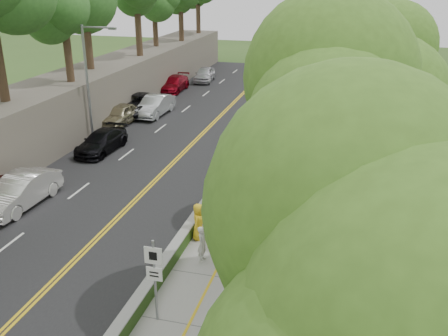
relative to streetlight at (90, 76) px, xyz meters
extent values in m
plane|color=#33511E|center=(10.46, -14.00, -4.64)|extent=(140.00, 140.00, 0.00)
cube|color=black|center=(5.06, 1.00, -4.62)|extent=(11.20, 66.00, 0.04)
cube|color=gray|center=(13.01, 1.00, -4.61)|extent=(4.20, 66.00, 0.05)
cube|color=#61C125|center=(10.71, 1.00, -4.34)|extent=(0.42, 66.00, 0.60)
cube|color=#595147|center=(-3.04, 1.00, -2.64)|extent=(5.00, 66.00, 4.00)
cube|color=slate|center=(15.11, 1.00, -3.64)|extent=(0.04, 66.00, 2.00)
cylinder|color=gray|center=(-0.24, 0.00, -0.64)|extent=(0.18, 0.18, 8.00)
cylinder|color=gray|center=(0.87, 0.00, 3.21)|extent=(2.30, 0.13, 0.13)
cube|color=gray|center=(1.95, 0.00, 3.16)|extent=(0.50, 0.22, 0.14)
cylinder|color=gray|center=(11.51, -17.00, -3.04)|extent=(0.09, 0.09, 3.10)
cube|color=white|center=(11.51, -17.03, -2.04)|extent=(0.62, 0.04, 0.62)
cube|color=white|center=(11.51, -17.03, -2.74)|extent=(0.56, 0.04, 0.50)
cylinder|color=#CE4B02|center=(13.46, 6.84, -4.15)|extent=(0.53, 0.53, 0.88)
cube|color=slate|center=(14.76, -16.57, -4.20)|extent=(1.24, 0.98, 0.77)
imported|color=white|center=(1.46, -10.44, -3.78)|extent=(1.91, 5.04, 1.64)
imported|color=black|center=(1.46, -1.87, -3.91)|extent=(2.13, 4.83, 1.38)
imported|color=gray|center=(-0.14, 4.20, -3.81)|extent=(2.15, 4.74, 1.58)
imported|color=silver|center=(1.46, 7.38, -3.78)|extent=(1.90, 5.02, 1.64)
imported|color=black|center=(-0.01, 7.44, -3.78)|extent=(3.09, 6.07, 1.64)
imported|color=maroon|center=(-0.14, 16.08, -3.84)|extent=(2.27, 5.27, 1.51)
imported|color=silver|center=(1.46, 21.45, -3.82)|extent=(2.30, 4.72, 1.55)
imported|color=gold|center=(11.21, -11.33, -3.73)|extent=(0.55, 0.84, 1.71)
imported|color=beige|center=(11.91, -13.00, -3.81)|extent=(0.40, 0.58, 1.56)
imported|color=black|center=(11.21, -3.23, -3.73)|extent=(0.82, 0.96, 1.73)
imported|color=#98493E|center=(11.91, -2.00, -3.74)|extent=(0.65, 1.11, 1.69)
imported|color=black|center=(13.94, 7.63, -3.75)|extent=(1.02, 0.53, 1.67)
camera|label=1|loc=(17.37, -30.02, 6.62)|focal=40.00mm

